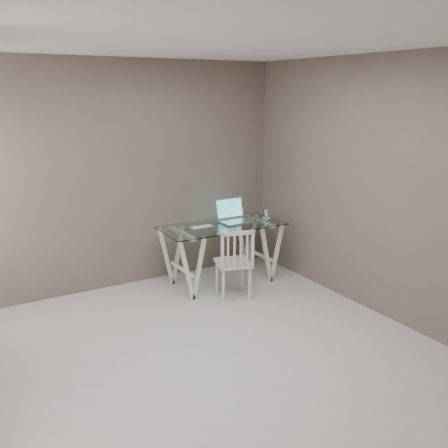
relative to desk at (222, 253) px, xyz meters
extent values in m
plane|color=#BCB9B4|center=(-0.99, -1.67, -0.38)|extent=(4.50, 4.50, 0.00)
cube|color=white|center=(-0.99, -1.67, 2.32)|extent=(4.00, 4.50, 0.02)
cube|color=#64564F|center=(-0.99, 0.58, 0.97)|extent=(4.00, 0.02, 2.70)
cube|color=#64564F|center=(1.01, -1.67, 0.97)|extent=(0.02, 4.50, 2.70)
cube|color=silver|center=(0.00, 0.00, 0.36)|extent=(1.50, 0.70, 0.01)
cube|color=silver|center=(-0.55, 0.00, -0.02)|extent=(0.24, 0.62, 0.72)
cube|color=silver|center=(0.55, 0.00, -0.02)|extent=(0.24, 0.62, 0.72)
cube|color=silver|center=(-0.11, -0.44, 0.03)|extent=(0.48, 0.48, 0.04)
cylinder|color=silver|center=(-0.30, -0.54, -0.19)|extent=(0.03, 0.03, 0.39)
cylinder|color=silver|center=(0.00, -0.63, -0.19)|extent=(0.03, 0.03, 0.39)
cylinder|color=silver|center=(-0.21, -0.24, -0.19)|extent=(0.03, 0.03, 0.39)
cylinder|color=silver|center=(0.09, -0.33, -0.19)|extent=(0.03, 0.03, 0.39)
cube|color=silver|center=(-0.16, -0.61, 0.24)|extent=(0.38, 0.13, 0.43)
cube|color=silver|center=(0.23, 0.03, 0.37)|extent=(0.40, 0.28, 0.02)
cube|color=#19D899|center=(0.23, 0.21, 0.51)|extent=(0.40, 0.08, 0.26)
cube|color=silver|center=(-0.26, 0.04, 0.37)|extent=(0.30, 0.13, 0.01)
ellipsoid|color=white|center=(-0.13, -0.28, 0.38)|extent=(0.12, 0.07, 0.04)
cube|color=white|center=(0.66, 0.00, 0.37)|extent=(0.07, 0.07, 0.02)
cube|color=black|center=(0.66, 0.01, 0.43)|extent=(0.06, 0.03, 0.11)
camera|label=1|loc=(-2.97, -5.06, 1.94)|focal=40.00mm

